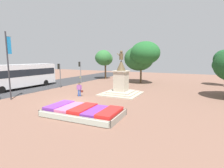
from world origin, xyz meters
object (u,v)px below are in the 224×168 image
object	(u,v)px
traffic_light_far_corner	(80,69)
city_bus	(18,75)
flower_planter	(83,112)
statue_monument	(121,84)
pedestrian_with_handbag	(79,89)
traffic_light_mid_block	(59,71)
banner_pole	(8,64)

from	to	relation	value
traffic_light_far_corner	city_bus	xyz separation A→B (m)	(-4.72, -8.01, -0.58)
flower_planter	statue_monument	distance (m)	8.56
statue_monument	pedestrian_with_handbag	bearing A→B (deg)	-140.39
traffic_light_mid_block	banner_pole	size ratio (longest dim) A/B	0.50
traffic_light_mid_block	traffic_light_far_corner	world-z (taller)	traffic_light_far_corner
flower_planter	pedestrian_with_handbag	bearing A→B (deg)	128.88
traffic_light_mid_block	traffic_light_far_corner	bearing A→B (deg)	89.42
traffic_light_mid_block	banner_pole	distance (m)	7.93
traffic_light_mid_block	statue_monument	bearing A→B (deg)	-1.32
flower_planter	pedestrian_with_handbag	world-z (taller)	pedestrian_with_handbag
statue_monument	city_bus	distance (m)	14.80
traffic_light_mid_block	city_bus	xyz separation A→B (m)	(-4.67, -3.17, -0.50)
flower_planter	banner_pole	bearing A→B (deg)	174.79
flower_planter	statue_monument	xyz separation A→B (m)	(-0.53, 8.49, 0.94)
traffic_light_far_corner	city_bus	distance (m)	9.31
traffic_light_mid_block	traffic_light_far_corner	xyz separation A→B (m)	(0.05, 4.84, 0.08)
flower_planter	pedestrian_with_handbag	xyz separation A→B (m)	(-4.32, 5.36, 0.56)
pedestrian_with_handbag	statue_monument	bearing A→B (deg)	39.61
traffic_light_mid_block	city_bus	bearing A→B (deg)	-145.87
banner_pole	flower_planter	bearing A→B (deg)	-5.21
statue_monument	banner_pole	size ratio (longest dim) A/B	0.75
banner_pole	pedestrian_with_handbag	xyz separation A→B (m)	(5.51, 4.46, -2.82)
flower_planter	banner_pole	size ratio (longest dim) A/B	0.88
statue_monument	banner_pole	bearing A→B (deg)	-140.76
banner_pole	city_bus	xyz separation A→B (m)	(-5.19, 4.65, -1.72)
traffic_light_far_corner	banner_pole	size ratio (longest dim) A/B	0.53
statue_monument	traffic_light_mid_block	size ratio (longest dim) A/B	1.48
flower_planter	traffic_light_far_corner	bearing A→B (deg)	127.22
traffic_light_far_corner	banner_pole	distance (m)	12.72
pedestrian_with_handbag	city_bus	bearing A→B (deg)	178.97
statue_monument	city_bus	world-z (taller)	statue_monument
flower_planter	traffic_light_mid_block	bearing A→B (deg)	139.89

